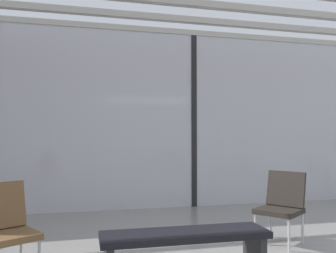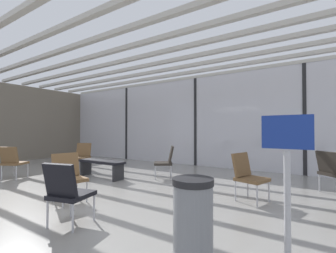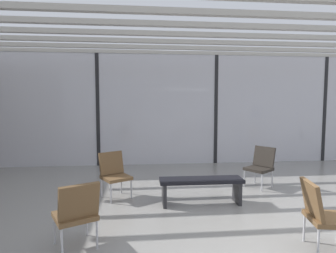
% 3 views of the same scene
% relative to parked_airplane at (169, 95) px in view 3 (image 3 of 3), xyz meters
% --- Properties ---
extents(ground_plane, '(60.00, 60.00, 0.00)m').
position_rel_parked_airplane_xyz_m(ground_plane, '(0.84, -11.00, -2.23)').
color(ground_plane, gray).
extents(glass_curtain_wall, '(14.00, 0.08, 3.26)m').
position_rel_parked_airplane_xyz_m(glass_curtain_wall, '(0.84, -5.80, -0.60)').
color(glass_curtain_wall, silver).
rests_on(glass_curtain_wall, ground).
extents(window_mullion_0, '(0.10, 0.12, 3.26)m').
position_rel_parked_airplane_xyz_m(window_mullion_0, '(-2.66, -5.80, -0.60)').
color(window_mullion_0, black).
rests_on(window_mullion_0, ground).
extents(window_mullion_1, '(0.10, 0.12, 3.26)m').
position_rel_parked_airplane_xyz_m(window_mullion_1, '(0.84, -5.80, -0.60)').
color(window_mullion_1, black).
rests_on(window_mullion_1, ground).
extents(window_mullion_2, '(0.10, 0.12, 3.26)m').
position_rel_parked_airplane_xyz_m(window_mullion_2, '(4.34, -5.80, -0.60)').
color(window_mullion_2, black).
rests_on(window_mullion_2, ground).
extents(ceiling_slats, '(13.72, 6.72, 0.10)m').
position_rel_parked_airplane_xyz_m(ceiling_slats, '(0.84, -9.10, 1.08)').
color(ceiling_slats, '#B7B2A8').
rests_on(ceiling_slats, glass_curtain_wall).
extents(parked_airplane, '(12.08, 4.46, 4.46)m').
position_rel_parked_airplane_xyz_m(parked_airplane, '(0.00, 0.00, 0.00)').
color(parked_airplane, silver).
rests_on(parked_airplane, ground).
extents(lounge_chair_1, '(0.67, 0.69, 0.87)m').
position_rel_parked_airplane_xyz_m(lounge_chair_1, '(-2.24, -10.65, -1.73)').
color(lounge_chair_1, brown).
rests_on(lounge_chair_1, ground).
extents(lounge_chair_2, '(0.68, 0.70, 0.87)m').
position_rel_parked_airplane_xyz_m(lounge_chair_2, '(-1.96, -8.69, -1.73)').
color(lounge_chair_2, brown).
rests_on(lounge_chair_2, ground).
extents(lounge_chair_4, '(0.61, 0.57, 0.87)m').
position_rel_parked_airplane_xyz_m(lounge_chair_4, '(0.77, -10.97, -1.73)').
color(lounge_chair_4, brown).
rests_on(lounge_chair_4, ground).
extents(lounge_chair_6, '(0.71, 0.69, 0.87)m').
position_rel_parked_airplane_xyz_m(lounge_chair_6, '(1.17, -8.32, -1.73)').
color(lounge_chair_6, '#28231E').
rests_on(lounge_chair_6, ground).
extents(waiting_bench, '(1.50, 0.42, 0.47)m').
position_rel_parked_airplane_xyz_m(waiting_bench, '(-0.36, -9.25, -1.87)').
color(waiting_bench, black).
rests_on(waiting_bench, ground).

